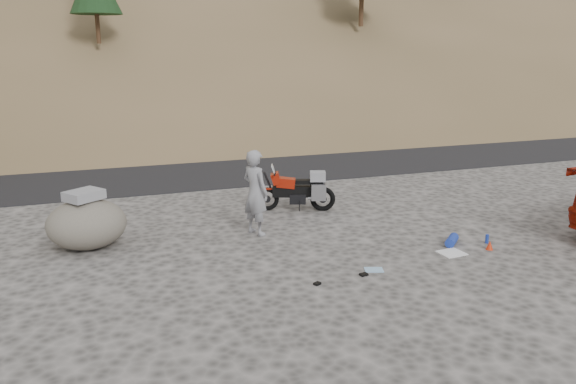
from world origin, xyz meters
The scene contains 12 objects.
ground centered at (0.00, 0.00, 0.00)m, with size 140.00×140.00×0.00m, color #3D3B38.
road centered at (0.00, 9.00, 0.00)m, with size 120.00×7.00×0.05m, color black.
motorcycle centered at (0.27, 2.68, 0.52)m, with size 1.96×0.97×1.21m.
man centered at (-1.29, 1.27, 0.00)m, with size 0.69×0.45×1.90m, color gray.
boulder centered at (-4.82, 1.52, 0.53)m, with size 2.01×1.89×1.22m.
gear_white_cloth centered at (2.09, -1.24, 0.01)m, with size 0.49×0.44×0.02m, color white.
gear_blue_mat centered at (2.40, -0.81, 0.10)m, with size 0.20×0.20×0.49m, color #19329B.
gear_bottle centered at (3.16, -0.97, 0.10)m, with size 0.07×0.07×0.19m, color #19329B.
gear_funnel centered at (2.96, -1.31, 0.09)m, with size 0.15×0.15×0.19m, color red.
gear_glove_a centered at (-0.10, -1.68, 0.02)m, with size 0.14×0.10×0.04m, color black.
gear_glove_b centered at (-1.06, -1.78, 0.02)m, with size 0.12×0.09×0.04m, color black.
gear_blue_cloth centered at (0.19, -1.51, 0.01)m, with size 0.34×0.25×0.01m, color #8CB5D9.
Camera 1 is at (-4.57, -10.20, 4.02)m, focal length 35.00 mm.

